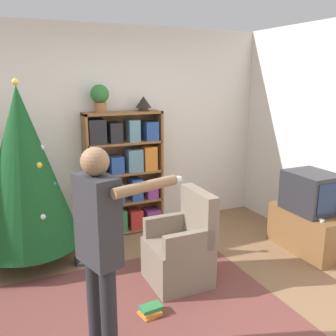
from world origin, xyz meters
name	(u,v)px	position (x,y,z in m)	size (l,w,h in m)	color
ground_plane	(155,316)	(0.00, 0.00, 0.00)	(14.00, 14.00, 0.00)	#846042
wall_back	(92,133)	(0.00, 2.03, 1.30)	(8.00, 0.10, 2.60)	silver
area_rug	(147,315)	(-0.06, 0.04, 0.00)	(2.39, 2.02, 0.01)	brown
bookshelf	(123,175)	(0.33, 1.82, 0.77)	(0.98, 0.26, 1.57)	brown
tv_stand	(307,231)	(2.10, 0.43, 0.24)	(0.43, 0.89, 0.49)	brown
television	(311,192)	(2.10, 0.42, 0.71)	(0.45, 0.56, 0.45)	#28282D
game_remote	(319,219)	(1.97, 0.16, 0.50)	(0.04, 0.12, 0.02)	white
christmas_tree	(24,169)	(-0.86, 1.46, 1.06)	(1.09, 1.09, 1.97)	#4C3323
armchair	(181,251)	(0.46, 0.42, 0.32)	(0.57, 0.56, 0.92)	#7A6B5B
standing_person	(100,243)	(-0.52, -0.35, 0.93)	(0.71, 0.45, 1.57)	#232328
potted_plant	(100,96)	(0.07, 1.83, 1.76)	(0.22, 0.22, 0.33)	#935B38
table_lamp	(143,103)	(0.62, 1.83, 1.67)	(0.20, 0.20, 0.18)	#473828
book_pile_near_tree	(84,260)	(-0.35, 1.19, 0.04)	(0.21, 0.17, 0.07)	#284C93
book_pile_by_chair	(151,311)	(-0.02, 0.04, 0.04)	(0.21, 0.18, 0.08)	orange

